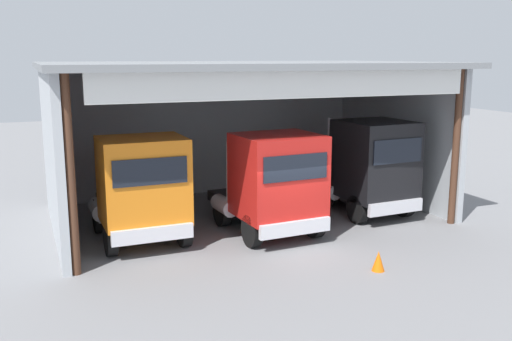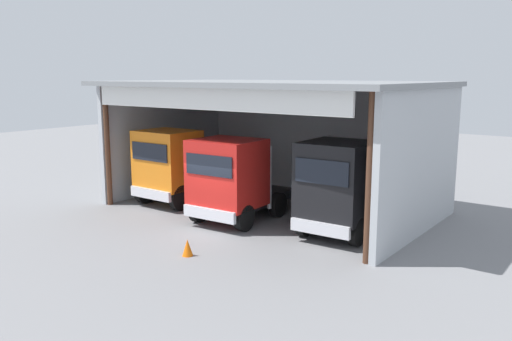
% 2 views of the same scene
% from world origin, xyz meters
% --- Properties ---
extents(ground_plane, '(80.00, 80.00, 0.00)m').
position_xyz_m(ground_plane, '(0.00, 0.00, 0.00)').
color(ground_plane, slate).
rests_on(ground_plane, ground).
extents(workshop_shed, '(13.80, 8.82, 5.59)m').
position_xyz_m(workshop_shed, '(0.00, 4.87, 3.80)').
color(workshop_shed, '#ADB2B7').
rests_on(workshop_shed, ground).
extents(truck_orange_right_bay, '(2.71, 5.18, 3.41)m').
position_xyz_m(truck_orange_right_bay, '(-4.18, 2.12, 1.76)').
color(truck_orange_right_bay, orange).
rests_on(truck_orange_right_bay, ground).
extents(truck_red_yard_outside, '(2.87, 5.22, 3.39)m').
position_xyz_m(truck_red_yard_outside, '(-0.06, 1.30, 1.76)').
color(truck_red_yard_outside, red).
rests_on(truck_red_yard_outside, ground).
extents(truck_black_left_bay, '(2.66, 4.83, 3.55)m').
position_xyz_m(truck_black_left_bay, '(4.26, 2.19, 1.86)').
color(truck_black_left_bay, black).
rests_on(truck_black_left_bay, ground).
extents(oil_drum, '(0.58, 0.58, 0.91)m').
position_xyz_m(oil_drum, '(2.11, 6.82, 0.46)').
color(oil_drum, gold).
rests_on(oil_drum, ground).
extents(tool_cart, '(0.90, 0.60, 1.00)m').
position_xyz_m(tool_cart, '(2.28, 6.41, 0.50)').
color(tool_cart, '#1E59A5').
rests_on(tool_cart, ground).
extents(traffic_cone, '(0.36, 0.36, 0.56)m').
position_xyz_m(traffic_cone, '(1.35, -2.74, 0.28)').
color(traffic_cone, orange).
rests_on(traffic_cone, ground).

